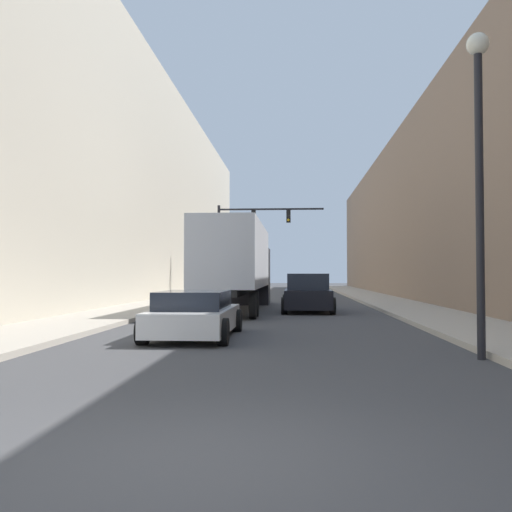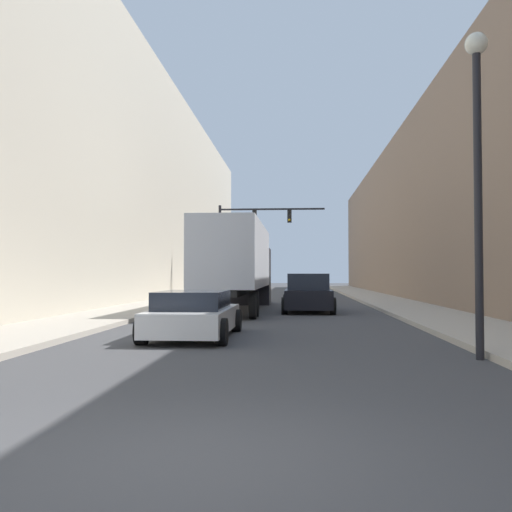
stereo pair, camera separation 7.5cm
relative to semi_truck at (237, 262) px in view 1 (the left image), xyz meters
name	(u,v)px [view 1 (the left image)]	position (x,y,z in m)	size (l,w,h in m)	color
ground_plane	(195,461)	(1.75, -21.08, -2.20)	(200.00, 200.00, 0.00)	#424244
sidewalk_right	(382,300)	(7.94, 8.92, -2.13)	(3.07, 80.00, 0.15)	#B2A899
sidewalk_left	(181,300)	(-4.44, 8.92, -2.13)	(3.07, 80.00, 0.15)	#B2A899
building_right	(457,208)	(12.48, 8.92, 3.45)	(6.00, 80.00, 11.30)	#846B56
building_left	(110,179)	(-8.98, 8.92, 5.43)	(6.00, 80.00, 15.26)	#BCB29E
semi_truck	(237,262)	(0.00, 0.00, 0.00)	(2.50, 12.62, 3.82)	#B2B7C1
sedan_car	(195,315)	(0.02, -11.35, -1.61)	(2.14, 4.55, 1.22)	silver
suv_car	(307,294)	(3.20, -0.99, -1.41)	(2.23, 4.49, 1.68)	black
traffic_signal_gantry	(244,233)	(-0.95, 14.14, 2.38)	(7.55, 0.35, 6.57)	black
street_lamp	(479,147)	(6.25, -14.76, 1.95)	(0.44, 0.44, 6.43)	black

